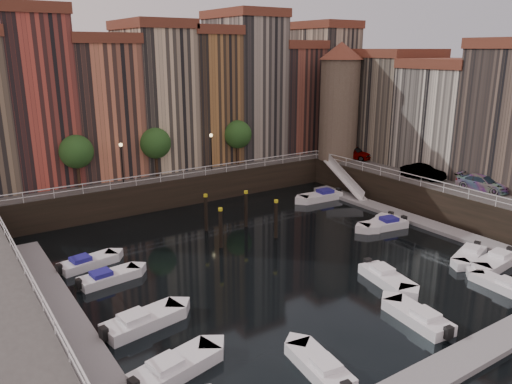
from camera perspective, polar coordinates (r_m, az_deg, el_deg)
ground at (r=40.25m, az=1.95°, el=-7.36°), size 200.00×200.00×0.00m
quay_far at (r=61.71m, az=-12.25°, el=2.09°), size 80.00×20.00×3.00m
quay_right at (r=58.77m, az=25.99°, el=0.12°), size 20.00×36.00×3.00m
dock_left at (r=33.43m, az=-20.82°, el=-13.32°), size 2.00×28.00×0.35m
dock_right at (r=50.19m, az=17.88°, el=-3.12°), size 2.00×28.00×0.35m
dock_near at (r=29.75m, az=22.35°, el=-17.38°), size 30.00×2.00×0.35m
mountains at (r=142.12m, az=-24.73°, el=11.35°), size 145.00×100.00×18.00m
far_terrace at (r=59.20m, az=-8.85°, el=10.98°), size 48.70×10.30×17.50m
right_terrace at (r=59.14m, az=21.36°, el=8.72°), size 9.30×24.30×14.00m
corner_tower at (r=61.18m, az=9.51°, el=10.39°), size 5.20×5.20×13.80m
promenade_trees at (r=53.10m, az=-10.75°, el=5.56°), size 21.20×3.20×5.20m
street_lamps at (r=52.45m, az=-9.94°, el=4.71°), size 10.36×0.36×4.18m
railings at (r=42.78m, az=-1.82°, el=-0.53°), size 36.08×34.04×0.52m
gangway at (r=57.40m, az=10.06°, el=1.60°), size 2.78×8.32×3.73m
mooring_pilings at (r=44.07m, az=-2.16°, el=-2.95°), size 5.49×5.30×3.78m
boat_left_1 at (r=27.15m, az=-9.33°, el=-19.22°), size 5.24×2.86×1.17m
boat_left_2 at (r=31.33m, az=-12.93°, el=-14.22°), size 5.30×2.65×1.19m
boat_left_3 at (r=37.47m, az=-16.57°, el=-9.33°), size 4.58×2.10×1.03m
boat_left_4 at (r=40.34m, az=-18.76°, el=-7.66°), size 4.67×2.42×1.05m
boat_right_0 at (r=42.62m, az=25.78°, el=-7.13°), size 4.91×2.23×1.11m
boat_right_1 at (r=42.99m, az=23.21°, el=-6.66°), size 4.55×2.84×1.02m
boat_right_2 at (r=47.63m, az=14.46°, el=-3.63°), size 4.89×2.50×1.10m
boat_right_3 at (r=48.27m, az=14.14°, el=-3.37°), size 4.52×2.82×1.02m
boat_right_4 at (r=55.25m, az=7.46°, el=-0.48°), size 5.22×2.20×1.18m
boat_near_1 at (r=27.17m, az=7.37°, el=-19.21°), size 2.20×4.68×1.05m
boat_near_2 at (r=32.57m, az=18.13°, el=-13.47°), size 2.22×4.87×1.10m
boat_near_3 at (r=38.88m, az=26.25°, el=-9.47°), size 1.71×4.22×0.96m
car_a at (r=61.87m, az=11.04°, el=4.38°), size 3.26×5.03×1.59m
car_b at (r=54.02m, az=18.53°, el=2.09°), size 2.71×4.72×1.47m
car_c at (r=51.74m, az=24.44°, el=0.85°), size 2.66×5.08×1.40m
boat_extra_741 at (r=37.01m, az=14.65°, el=-9.45°), size 2.58×5.00×1.12m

